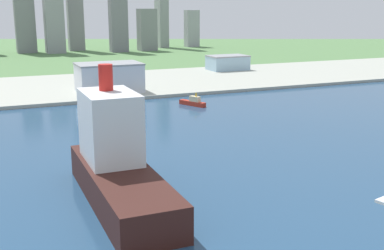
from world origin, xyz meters
name	(u,v)px	position (x,y,z in m)	size (l,w,h in m)	color
ground_plane	(149,149)	(0.00, 300.00, 0.00)	(2400.00, 2400.00, 0.00)	#507846
water_bay	(203,193)	(0.00, 240.00, 0.07)	(840.00, 360.00, 0.15)	navy
industrial_pier	(74,87)	(0.00, 490.00, 1.25)	(840.00, 140.00, 2.50)	#A1A497
cargo_ship	(117,162)	(-28.67, 247.44, 13.00)	(21.17, 74.16, 44.63)	#381914
tugboat_small	(193,102)	(59.50, 386.21, 2.49)	(12.11, 20.33, 8.73)	#B22D1E
warehouse_main	(109,77)	(18.97, 448.54, 13.14)	(46.79, 31.04, 21.23)	silver
warehouse_annex	(228,63)	(159.24, 529.78, 9.70)	(38.44, 25.75, 14.35)	#99BCD1
distant_skyline	(56,14)	(37.80, 821.48, 53.62)	(435.74, 75.39, 150.47)	gray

